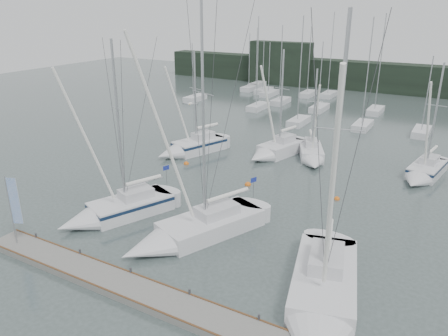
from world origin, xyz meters
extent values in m
plane|color=#404E4B|center=(0.00, 0.00, 0.00)|extent=(160.00, 160.00, 0.00)
cube|color=slate|center=(0.00, -5.00, 0.20)|extent=(24.00, 2.00, 0.40)
cube|color=black|center=(0.00, 62.00, 2.50)|extent=(90.00, 4.00, 5.00)
cube|color=black|center=(-20.00, 60.00, 4.00)|extent=(12.00, 3.00, 8.00)
cube|color=silver|center=(-7.87, 52.38, 0.35)|extent=(1.80, 4.50, 0.90)
cylinder|color=#A8ABB0|center=(-7.87, 51.88, 7.18)|extent=(0.12, 0.12, 12.76)
cube|color=silver|center=(-25.77, 38.85, 0.35)|extent=(1.80, 4.50, 0.90)
cylinder|color=#A8ABB0|center=(-25.77, 38.35, 4.91)|extent=(0.12, 0.12, 8.22)
cube|color=silver|center=(-6.01, 41.77, 0.35)|extent=(1.80, 4.50, 0.90)
cylinder|color=#A8ABB0|center=(-6.01, 41.27, 5.30)|extent=(0.12, 0.12, 9.01)
cube|color=silver|center=(-22.08, 51.32, 0.35)|extent=(1.80, 4.50, 0.90)
cylinder|color=#A8ABB0|center=(-22.08, 50.82, 5.36)|extent=(0.12, 0.12, 9.13)
cube|color=silver|center=(-18.88, 50.31, 0.35)|extent=(1.80, 4.50, 0.90)
cylinder|color=#A8ABB0|center=(-18.88, 49.81, 4.93)|extent=(0.12, 0.12, 8.26)
cube|color=silver|center=(-11.11, 51.35, 0.35)|extent=(1.80, 4.50, 0.90)
cylinder|color=#A8ABB0|center=(-11.11, 50.85, 6.05)|extent=(0.12, 0.12, 10.51)
cube|color=silver|center=(-5.86, 32.92, 0.35)|extent=(1.80, 4.50, 0.90)
cylinder|color=#A8ABB0|center=(-5.86, 32.42, 7.10)|extent=(0.12, 0.12, 12.60)
cube|color=silver|center=(-16.96, 48.49, 0.35)|extent=(1.80, 4.50, 0.90)
cylinder|color=#A8ABB0|center=(-16.96, 47.99, 4.81)|extent=(0.12, 0.12, 8.02)
cube|color=silver|center=(8.61, 35.43, 0.35)|extent=(1.80, 4.50, 0.90)
cylinder|color=#A8ABB0|center=(8.61, 34.93, 5.03)|extent=(0.12, 0.12, 8.45)
cube|color=silver|center=(1.45, 44.13, 0.35)|extent=(1.80, 4.50, 0.90)
cylinder|color=#A8ABB0|center=(1.45, 43.63, 7.17)|extent=(0.12, 0.12, 12.74)
cube|color=silver|center=(-22.51, 55.21, 0.35)|extent=(1.80, 4.50, 0.90)
cylinder|color=#A8ABB0|center=(-22.51, 54.71, 5.75)|extent=(0.12, 0.12, 9.90)
cube|color=silver|center=(-14.18, 38.10, 0.35)|extent=(1.80, 4.50, 0.90)
cylinder|color=#A8ABB0|center=(-14.18, 37.60, 6.96)|extent=(0.12, 0.12, 12.31)
cube|color=silver|center=(1.82, 34.93, 0.35)|extent=(1.80, 4.50, 0.90)
cylinder|color=#A8ABB0|center=(1.82, 34.43, 7.04)|extent=(0.12, 0.12, 12.49)
cube|color=silver|center=(-12.82, 43.46, 0.35)|extent=(1.80, 4.50, 0.90)
cylinder|color=#A8ABB0|center=(-12.82, 42.96, 6.29)|extent=(0.12, 0.12, 10.97)
cube|color=silver|center=(-7.52, 2.33, 0.43)|extent=(4.85, 6.49, 1.45)
cone|color=silver|center=(-9.14, -1.53, 0.43)|extent=(3.56, 3.40, 2.80)
cube|color=silver|center=(-7.33, 2.78, 1.50)|extent=(2.33, 2.76, 0.68)
cylinder|color=#A8ABB0|center=(-7.68, 1.94, 6.86)|extent=(0.17, 0.17, 11.39)
cylinder|color=white|center=(-7.06, 3.41, 2.37)|extent=(1.36, 2.74, 0.27)
cube|color=#10203C|center=(-7.52, 2.33, 0.92)|extent=(4.88, 6.52, 0.24)
cube|color=navy|center=(-6.30, 5.21, 2.90)|extent=(0.22, 0.49, 0.35)
cube|color=silver|center=(-0.89, 2.88, 0.43)|extent=(5.62, 7.76, 1.45)
cone|color=silver|center=(-2.88, -1.79, 0.43)|extent=(4.03, 4.01, 3.08)
cube|color=silver|center=(-0.70, 3.33, 1.49)|extent=(2.67, 3.28, 0.67)
cylinder|color=#A8ABB0|center=(-1.09, 2.42, 8.19)|extent=(0.17, 0.17, 14.07)
cylinder|color=white|center=(-0.33, 4.19, 2.36)|extent=(1.61, 3.30, 0.27)
cube|color=navy|center=(0.58, 6.33, 2.89)|extent=(0.22, 0.49, 0.35)
cube|color=silver|center=(7.84, 0.29, 0.49)|extent=(4.89, 7.88, 1.62)
cube|color=silver|center=(7.71, 0.82, 1.68)|extent=(2.43, 3.27, 0.76)
cylinder|color=#A8ABB0|center=(7.96, -0.21, 7.89)|extent=(0.19, 0.19, 13.18)
cylinder|color=white|center=(7.49, 1.71, 2.65)|extent=(1.14, 3.54, 0.30)
cube|color=maroon|center=(6.92, 4.06, 3.24)|extent=(0.16, 0.57, 0.39)
cube|color=silver|center=(-11.08, 17.25, 0.47)|extent=(4.36, 6.06, 1.57)
cone|color=silver|center=(-12.45, 13.57, 0.47)|extent=(3.27, 3.12, 2.61)
cube|color=silver|center=(-10.90, 17.74, 1.62)|extent=(2.11, 2.56, 0.73)
cylinder|color=#A8ABB0|center=(-11.22, 16.88, 5.79)|extent=(0.19, 0.19, 9.06)
cylinder|color=white|center=(-10.70, 18.28, 2.56)|extent=(1.21, 2.62, 0.29)
cube|color=#10203C|center=(-11.08, 17.25, 0.99)|extent=(4.38, 6.09, 0.26)
cube|color=silver|center=(-3.20, 20.73, 0.46)|extent=(3.76, 5.57, 1.52)
cone|color=silver|center=(-4.14, 17.23, 0.46)|extent=(3.01, 2.76, 2.53)
cube|color=silver|center=(-3.06, 21.22, 1.57)|extent=(1.87, 2.33, 0.71)
cylinder|color=#A8ABB0|center=(-3.29, 20.38, 5.90)|extent=(0.18, 0.18, 9.37)
cylinder|color=white|center=(-2.93, 21.72, 2.48)|extent=(0.92, 2.47, 0.28)
cube|color=silver|center=(-0.20, 21.33, 0.41)|extent=(3.93, 5.28, 1.35)
cone|color=silver|center=(1.20, 18.19, 0.41)|extent=(2.81, 2.76, 2.16)
cube|color=silver|center=(-0.38, 21.74, 1.40)|extent=(1.87, 2.24, 0.63)
cylinder|color=#A8ABB0|center=(-0.06, 21.02, 5.00)|extent=(0.16, 0.16, 7.84)
cylinder|color=white|center=(-0.59, 22.21, 2.21)|extent=(1.18, 2.25, 0.25)
cube|color=silver|center=(10.66, 21.63, 0.40)|extent=(3.10, 5.24, 1.35)
cone|color=silver|center=(10.09, 18.16, 0.40)|extent=(2.65, 2.46, 2.34)
cube|color=silver|center=(10.73, 22.08, 1.39)|extent=(1.59, 2.15, 0.63)
cylinder|color=#A8ABB0|center=(10.60, 21.29, 5.59)|extent=(0.16, 0.16, 9.03)
cylinder|color=white|center=(10.82, 22.61, 2.20)|extent=(0.64, 2.42, 0.25)
cube|color=#10203C|center=(10.66, 21.63, 0.85)|extent=(3.13, 5.26, 0.22)
sphere|color=orange|center=(-2.41, 11.47, 0.00)|extent=(0.56, 0.56, 0.56)
sphere|color=orange|center=(5.09, 12.38, 0.00)|extent=(0.47, 0.47, 0.47)
sphere|color=orange|center=(-10.03, 13.23, 0.00)|extent=(0.52, 0.52, 0.52)
cylinder|color=#A8ABB0|center=(-10.44, -5.14, 2.69)|extent=(0.09, 0.09, 4.57)
cube|color=#1B54AC|center=(-10.12, -4.99, 3.34)|extent=(0.57, 0.29, 3.05)
ellipsoid|color=white|center=(-1.52, 1.70, 9.03)|extent=(0.31, 0.44, 0.18)
cube|color=#93969B|center=(-1.77, 1.62, 9.05)|extent=(0.42, 0.24, 0.10)
cube|color=#93969B|center=(-1.28, 1.77, 9.05)|extent=(0.42, 0.24, 0.10)
camera|label=1|loc=(12.98, -19.68, 14.58)|focal=35.00mm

